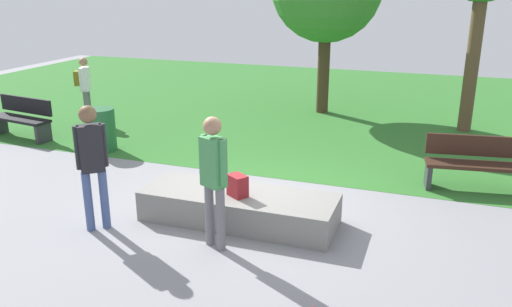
{
  "coord_description": "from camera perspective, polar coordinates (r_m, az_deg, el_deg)",
  "views": [
    {
      "loc": [
        2.63,
        -7.06,
        3.38
      ],
      "look_at": [
        0.01,
        0.23,
        0.83
      ],
      "focal_mm": 36.53,
      "sensor_mm": 36.0,
      "label": 1
    }
  ],
  "objects": [
    {
      "name": "skater_watching",
      "position": [
        7.52,
        -17.52,
        -0.48
      ],
      "size": [
        0.37,
        0.36,
        1.82
      ],
      "color": "#3F5184",
      "rests_on": "ground_plane"
    },
    {
      "name": "park_bench_near_lamppost",
      "position": [
        9.56,
        22.81,
        -0.87
      ],
      "size": [
        1.65,
        0.7,
        0.91
      ],
      "color": "#331E14",
      "rests_on": "ground_plane"
    },
    {
      "name": "grass_lawn",
      "position": [
        15.34,
        9.44,
        5.31
      ],
      "size": [
        26.6,
        12.66,
        0.01
      ],
      "primitive_type": "cube",
      "color": "#2D6B28",
      "rests_on": "ground_plane"
    },
    {
      "name": "park_bench_far_right",
      "position": [
        12.91,
        -24.27,
        3.67
      ],
      "size": [
        1.65,
        0.7,
        0.91
      ],
      "color": "black",
      "rests_on": "ground_plane"
    },
    {
      "name": "backpack_on_ledge",
      "position": [
        7.47,
        -2.03,
        -3.54
      ],
      "size": [
        0.34,
        0.32,
        0.32
      ],
      "primitive_type": "cube",
      "rotation": [
        0.0,
        0.0,
        2.56
      ],
      "color": "maroon",
      "rests_on": "concrete_ledge"
    },
    {
      "name": "skater_performing_trick",
      "position": [
        6.69,
        -4.65,
        -2.08
      ],
      "size": [
        0.4,
        0.31,
        1.8
      ],
      "color": "slate",
      "rests_on": "ground_plane"
    },
    {
      "name": "ground_plane",
      "position": [
        8.26,
        -0.61,
        -5.9
      ],
      "size": [
        28.0,
        28.0,
        0.0
      ],
      "primitive_type": "plane",
      "color": "gray"
    },
    {
      "name": "concrete_ledge",
      "position": [
        7.72,
        -1.88,
        -5.89
      ],
      "size": [
        2.87,
        1.0,
        0.45
      ],
      "primitive_type": "cube",
      "color": "gray",
      "rests_on": "ground_plane"
    },
    {
      "name": "trash_bin",
      "position": [
        11.34,
        -16.59,
        2.51
      ],
      "size": [
        0.59,
        0.59,
        0.9
      ],
      "primitive_type": "cylinder",
      "color": "#1E592D",
      "rests_on": "ground_plane"
    },
    {
      "name": "pedestrian_with_backpack",
      "position": [
        13.82,
        -18.28,
        7.27
      ],
      "size": [
        0.43,
        0.41,
        1.61
      ],
      "color": "slate",
      "rests_on": "ground_plane"
    }
  ]
}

